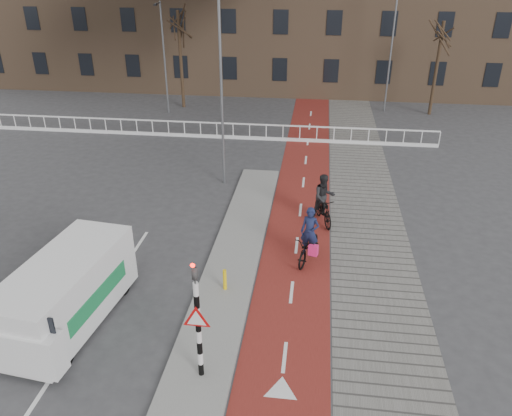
# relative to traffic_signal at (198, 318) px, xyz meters

# --- Properties ---
(ground) EXTENTS (120.00, 120.00, 0.00)m
(ground) POSITION_rel_traffic_signal_xyz_m (0.60, 2.02, -1.99)
(ground) COLOR #38383A
(ground) RESTS_ON ground
(bike_lane) EXTENTS (2.50, 60.00, 0.01)m
(bike_lane) POSITION_rel_traffic_signal_xyz_m (2.10, 12.02, -1.98)
(bike_lane) COLOR maroon
(bike_lane) RESTS_ON ground
(sidewalk) EXTENTS (3.00, 60.00, 0.01)m
(sidewalk) POSITION_rel_traffic_signal_xyz_m (4.90, 12.02, -1.98)
(sidewalk) COLOR slate
(sidewalk) RESTS_ON ground
(curb_island) EXTENTS (1.80, 16.00, 0.12)m
(curb_island) POSITION_rel_traffic_signal_xyz_m (-0.10, 6.02, -1.93)
(curb_island) COLOR gray
(curb_island) RESTS_ON ground
(traffic_signal) EXTENTS (0.80, 0.80, 3.68)m
(traffic_signal) POSITION_rel_traffic_signal_xyz_m (0.00, 0.00, 0.00)
(traffic_signal) COLOR black
(traffic_signal) RESTS_ON curb_island
(bollard) EXTENTS (0.12, 0.12, 0.73)m
(bollard) POSITION_rel_traffic_signal_xyz_m (-0.07, 3.77, -1.51)
(bollard) COLOR yellow
(bollard) RESTS_ON curb_island
(cyclist_near) EXTENTS (1.25, 2.12, 2.08)m
(cyclist_near) POSITION_rel_traffic_signal_xyz_m (2.58, 6.06, -1.28)
(cyclist_near) COLOR black
(cyclist_near) RESTS_ON bike_lane
(cyclist_far) EXTENTS (1.18, 2.07, 2.12)m
(cyclist_far) POSITION_rel_traffic_signal_xyz_m (3.05, 8.99, -1.10)
(cyclist_far) COLOR black
(cyclist_far) RESTS_ON bike_lane
(van) EXTENTS (2.51, 5.09, 2.11)m
(van) POSITION_rel_traffic_signal_xyz_m (-4.37, 1.71, -0.88)
(van) COLOR white
(van) RESTS_ON ground
(railing) EXTENTS (28.00, 0.10, 0.99)m
(railing) POSITION_rel_traffic_signal_xyz_m (-4.40, 19.02, -1.68)
(railing) COLOR silver
(railing) RESTS_ON ground
(tree_mid) EXTENTS (0.23, 0.23, 6.64)m
(tree_mid) POSITION_rel_traffic_signal_xyz_m (-7.20, 25.64, 1.33)
(tree_mid) COLOR black
(tree_mid) RESTS_ON ground
(tree_right) EXTENTS (0.22, 0.22, 6.16)m
(tree_right) POSITION_rel_traffic_signal_xyz_m (10.31, 25.96, 1.09)
(tree_right) COLOR black
(tree_right) RESTS_ON ground
(streetlight_near) EXTENTS (0.12, 0.12, 8.53)m
(streetlight_near) POSITION_rel_traffic_signal_xyz_m (-1.73, 12.50, 2.28)
(streetlight_near) COLOR slate
(streetlight_near) RESTS_ON ground
(streetlight_left) EXTENTS (0.12, 0.12, 7.31)m
(streetlight_left) POSITION_rel_traffic_signal_xyz_m (-7.88, 24.07, 1.67)
(streetlight_left) COLOR slate
(streetlight_left) RESTS_ON ground
(streetlight_right) EXTENTS (0.12, 0.12, 8.81)m
(streetlight_right) POSITION_rel_traffic_signal_xyz_m (7.25, 26.33, 2.42)
(streetlight_right) COLOR slate
(streetlight_right) RESTS_ON ground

